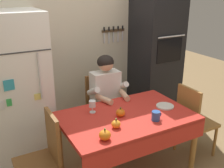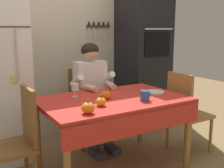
{
  "view_description": "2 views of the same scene",
  "coord_description": "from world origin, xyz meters",
  "px_view_note": "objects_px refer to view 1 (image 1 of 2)",
  "views": [
    {
      "loc": [
        -1.37,
        -2.09,
        2.05
      ],
      "look_at": [
        -0.08,
        0.27,
        1.05
      ],
      "focal_mm": 43.02,
      "sensor_mm": 36.0,
      "label": 1
    },
    {
      "loc": [
        -1.35,
        -2.12,
        1.4
      ],
      "look_at": [
        0.02,
        0.14,
        0.87
      ],
      "focal_mm": 44.22,
      "sensor_mm": 36.0,
      "label": 2
    }
  ],
  "objects_px": {
    "chair_right_side": "(193,119)",
    "pumpkin_small": "(116,124)",
    "wine_glass": "(92,104)",
    "pumpkin_medium": "(105,135)",
    "pumpkin_large": "(121,113)",
    "chair_left_side": "(44,155)",
    "chair_behind_person": "(101,106)",
    "coffee_mug": "(156,116)",
    "seated_person": "(108,95)",
    "refrigerator": "(18,91)",
    "wall_oven": "(155,56)",
    "serving_tray": "(165,106)",
    "dining_table": "(127,123)"
  },
  "relations": [
    {
      "from": "chair_right_side",
      "to": "pumpkin_small",
      "type": "height_order",
      "value": "chair_right_side"
    },
    {
      "from": "wine_glass",
      "to": "pumpkin_medium",
      "type": "relative_size",
      "value": 1.2
    },
    {
      "from": "chair_right_side",
      "to": "pumpkin_large",
      "type": "relative_size",
      "value": 8.75
    },
    {
      "from": "chair_left_side",
      "to": "chair_behind_person",
      "type": "bearing_deg",
      "value": 36.91
    },
    {
      "from": "coffee_mug",
      "to": "pumpkin_small",
      "type": "height_order",
      "value": "pumpkin_small"
    },
    {
      "from": "chair_right_side",
      "to": "pumpkin_large",
      "type": "xyz_separation_m",
      "value": [
        -0.97,
        0.09,
        0.27
      ]
    },
    {
      "from": "chair_behind_person",
      "to": "pumpkin_large",
      "type": "relative_size",
      "value": 8.75
    },
    {
      "from": "chair_right_side",
      "to": "seated_person",
      "type": "bearing_deg",
      "value": 140.47
    },
    {
      "from": "coffee_mug",
      "to": "refrigerator",
      "type": "bearing_deg",
      "value": 136.21
    },
    {
      "from": "wall_oven",
      "to": "chair_right_side",
      "type": "height_order",
      "value": "wall_oven"
    },
    {
      "from": "chair_right_side",
      "to": "chair_behind_person",
      "type": "bearing_deg",
      "value": 133.44
    },
    {
      "from": "chair_right_side",
      "to": "wall_oven",
      "type": "bearing_deg",
      "value": 81.46
    },
    {
      "from": "wall_oven",
      "to": "coffee_mug",
      "type": "xyz_separation_m",
      "value": [
        -0.85,
        -1.15,
        -0.26
      ]
    },
    {
      "from": "refrigerator",
      "to": "pumpkin_small",
      "type": "height_order",
      "value": "refrigerator"
    },
    {
      "from": "pumpkin_medium",
      "to": "serving_tray",
      "type": "relative_size",
      "value": 0.57
    },
    {
      "from": "chair_left_side",
      "to": "pumpkin_medium",
      "type": "bearing_deg",
      "value": -36.83
    },
    {
      "from": "dining_table",
      "to": "pumpkin_large",
      "type": "relative_size",
      "value": 13.17
    },
    {
      "from": "refrigerator",
      "to": "chair_left_side",
      "type": "distance_m",
      "value": 0.92
    },
    {
      "from": "seated_person",
      "to": "chair_right_side",
      "type": "xyz_separation_m",
      "value": [
        0.82,
        -0.68,
        -0.23
      ]
    },
    {
      "from": "dining_table",
      "to": "chair_right_side",
      "type": "distance_m",
      "value": 0.92
    },
    {
      "from": "wine_glass",
      "to": "serving_tray",
      "type": "height_order",
      "value": "wine_glass"
    },
    {
      "from": "chair_right_side",
      "to": "coffee_mug",
      "type": "xyz_separation_m",
      "value": [
        -0.7,
        -0.15,
        0.28
      ]
    },
    {
      "from": "seated_person",
      "to": "pumpkin_large",
      "type": "xyz_separation_m",
      "value": [
        -0.16,
        -0.58,
        0.05
      ]
    },
    {
      "from": "pumpkin_small",
      "to": "serving_tray",
      "type": "xyz_separation_m",
      "value": [
        0.73,
        0.15,
        -0.03
      ]
    },
    {
      "from": "dining_table",
      "to": "chair_left_side",
      "type": "height_order",
      "value": "chair_left_side"
    },
    {
      "from": "refrigerator",
      "to": "coffee_mug",
      "type": "bearing_deg",
      "value": -43.79
    },
    {
      "from": "seated_person",
      "to": "chair_right_side",
      "type": "distance_m",
      "value": 1.08
    },
    {
      "from": "refrigerator",
      "to": "serving_tray",
      "type": "height_order",
      "value": "refrigerator"
    },
    {
      "from": "dining_table",
      "to": "seated_person",
      "type": "xyz_separation_m",
      "value": [
        0.08,
        0.6,
        0.08
      ]
    },
    {
      "from": "coffee_mug",
      "to": "pumpkin_large",
      "type": "xyz_separation_m",
      "value": [
        -0.28,
        0.25,
        -0.01
      ]
    },
    {
      "from": "chair_left_side",
      "to": "pumpkin_medium",
      "type": "distance_m",
      "value": 0.66
    },
    {
      "from": "coffee_mug",
      "to": "wine_glass",
      "type": "relative_size",
      "value": 0.84
    },
    {
      "from": "dining_table",
      "to": "coffee_mug",
      "type": "height_order",
      "value": "coffee_mug"
    },
    {
      "from": "dining_table",
      "to": "serving_tray",
      "type": "distance_m",
      "value": 0.5
    },
    {
      "from": "dining_table",
      "to": "pumpkin_medium",
      "type": "relative_size",
      "value": 12.23
    },
    {
      "from": "wall_oven",
      "to": "dining_table",
      "type": "xyz_separation_m",
      "value": [
        -1.05,
        -0.92,
        -0.39
      ]
    },
    {
      "from": "pumpkin_medium",
      "to": "chair_left_side",
      "type": "bearing_deg",
      "value": 143.17
    },
    {
      "from": "dining_table",
      "to": "pumpkin_large",
      "type": "height_order",
      "value": "pumpkin_large"
    },
    {
      "from": "chair_behind_person",
      "to": "pumpkin_small",
      "type": "xyz_separation_m",
      "value": [
        -0.31,
        -0.96,
        0.27
      ]
    },
    {
      "from": "pumpkin_medium",
      "to": "pumpkin_small",
      "type": "relative_size",
      "value": 1.15
    },
    {
      "from": "refrigerator",
      "to": "serving_tray",
      "type": "xyz_separation_m",
      "value": [
        1.45,
        -0.9,
        -0.15
      ]
    },
    {
      "from": "coffee_mug",
      "to": "serving_tray",
      "type": "xyz_separation_m",
      "value": [
        0.29,
        0.21,
        -0.04
      ]
    },
    {
      "from": "chair_left_side",
      "to": "pumpkin_small",
      "type": "distance_m",
      "value": 0.75
    },
    {
      "from": "serving_tray",
      "to": "chair_left_side",
      "type": "bearing_deg",
      "value": 177.21
    },
    {
      "from": "serving_tray",
      "to": "chair_right_side",
      "type": "bearing_deg",
      "value": -8.04
    },
    {
      "from": "refrigerator",
      "to": "pumpkin_large",
      "type": "relative_size",
      "value": 16.93
    },
    {
      "from": "chair_right_side",
      "to": "wine_glass",
      "type": "xyz_separation_m",
      "value": [
        -1.19,
        0.32,
        0.32
      ]
    },
    {
      "from": "dining_table",
      "to": "chair_right_side",
      "type": "relative_size",
      "value": 1.51
    },
    {
      "from": "pumpkin_small",
      "to": "coffee_mug",
      "type": "bearing_deg",
      "value": -7.75
    },
    {
      "from": "chair_right_side",
      "to": "pumpkin_small",
      "type": "xyz_separation_m",
      "value": [
        -1.13,
        -0.09,
        0.27
      ]
    }
  ]
}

